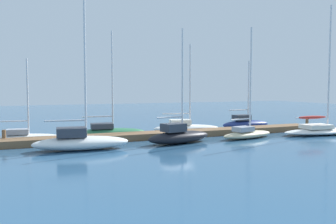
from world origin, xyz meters
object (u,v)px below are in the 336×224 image
object	(u,v)px
sailboat_7	(323,129)
sailboat_3	(179,135)
sailboat_0	(24,136)
sailboat_2	(108,131)
sailboat_5	(247,133)
sailboat_6	(245,123)
sailboat_4	(186,127)
sailboat_1	(80,141)

from	to	relation	value
sailboat_7	sailboat_3	bearing A→B (deg)	-176.97
sailboat_0	sailboat_3	xyz separation A→B (m)	(10.71, -5.38, 0.19)
sailboat_2	sailboat_5	bearing A→B (deg)	-22.51
sailboat_3	sailboat_6	bearing A→B (deg)	18.05
sailboat_0	sailboat_6	distance (m)	20.98
sailboat_4	sailboat_3	bearing A→B (deg)	-108.55
sailboat_3	sailboat_5	bearing A→B (deg)	-10.68
sailboat_1	sailboat_6	world-z (taller)	sailboat_1
sailboat_4	sailboat_5	xyz separation A→B (m)	(2.90, -5.66, -0.01)
sailboat_0	sailboat_2	size ratio (longest dim) A/B	0.71
sailboat_2	sailboat_4	size ratio (longest dim) A/B	1.10
sailboat_3	sailboat_4	distance (m)	6.82
sailboat_0	sailboat_4	size ratio (longest dim) A/B	0.78
sailboat_4	sailboat_0	bearing A→B (deg)	-166.26
sailboat_1	sailboat_2	bearing A→B (deg)	66.17
sailboat_4	sailboat_5	distance (m)	6.36
sailboat_4	sailboat_5	bearing A→B (deg)	-51.20
sailboat_5	sailboat_6	distance (m)	7.08
sailboat_3	sailboat_6	xyz separation A→B (m)	(10.26, 6.12, -0.06)
sailboat_3	sailboat_5	world-z (taller)	sailboat_5
sailboat_5	sailboat_7	size ratio (longest dim) A/B	0.80
sailboat_0	sailboat_1	xyz separation A→B (m)	(3.39, -5.40, 0.20)
sailboat_0	sailboat_7	distance (m)	25.33
sailboat_0	sailboat_6	size ratio (longest dim) A/B	0.94
sailboat_2	sailboat_3	size ratio (longest dim) A/B	1.05
sailboat_2	sailboat_3	xyz separation A→B (m)	(3.92, -6.04, 0.13)
sailboat_1	sailboat_5	size ratio (longest dim) A/B	1.12
sailboat_3	sailboat_7	bearing A→B (deg)	-14.40
sailboat_1	sailboat_5	bearing A→B (deg)	6.50
sailboat_0	sailboat_2	distance (m)	6.82
sailboat_4	sailboat_2	bearing A→B (deg)	-169.49
sailboat_0	sailboat_7	bearing A→B (deg)	-10.07
sailboat_5	sailboat_1	bearing A→B (deg)	168.35
sailboat_2	sailboat_5	distance (m)	11.79
sailboat_4	sailboat_6	world-z (taller)	sailboat_4
sailboat_5	sailboat_0	bearing A→B (deg)	150.50
sailboat_1	sailboat_7	size ratio (longest dim) A/B	0.89
sailboat_1	sailboat_4	size ratio (longest dim) A/B	1.25
sailboat_4	sailboat_7	xyz separation A→B (m)	(10.52, -6.29, -0.03)
sailboat_2	sailboat_6	world-z (taller)	sailboat_2
sailboat_3	sailboat_5	size ratio (longest dim) A/B	0.94
sailboat_3	sailboat_6	world-z (taller)	sailboat_3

